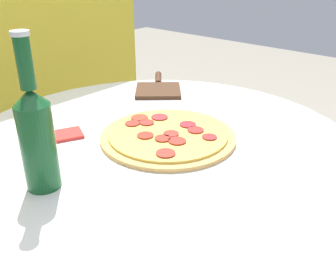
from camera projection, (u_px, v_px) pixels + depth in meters
The scene contains 5 objects.
table at pixel (158, 200), 0.97m from camera, with size 0.96×0.96×0.69m.
pizza at pixel (168, 135), 0.90m from camera, with size 0.33×0.33×0.02m.
beer_bottle at pixel (36, 134), 0.67m from camera, with size 0.06×0.06×0.29m.
pizza_paddle at pixel (158, 88), 1.23m from camera, with size 0.24×0.23×0.02m.
napkin at pixel (60, 136), 0.91m from camera, with size 0.12×0.10×0.01m.
Camera 1 is at (-0.58, -0.55, 1.10)m, focal length 40.00 mm.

